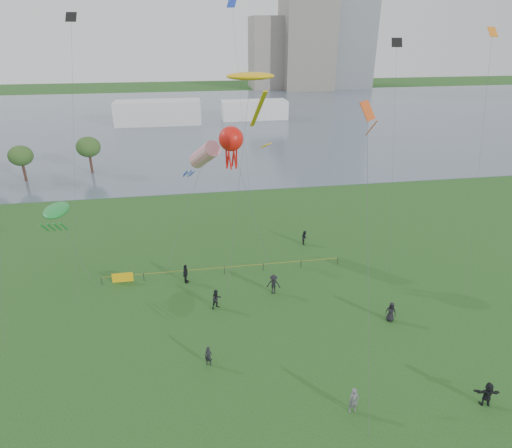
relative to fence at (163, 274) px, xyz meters
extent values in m
plane|color=#163D13|center=(8.40, -15.83, -0.55)|extent=(400.00, 400.00, 0.00)
cube|color=slate|center=(8.40, 84.17, -0.53)|extent=(400.00, 120.00, 0.08)
cube|color=slate|center=(54.40, 146.17, 18.45)|extent=(20.00, 20.00, 38.00)
cube|color=gray|center=(40.40, 152.17, 13.45)|extent=(16.00, 18.00, 28.00)
cube|color=silver|center=(-3.60, 79.17, 2.45)|extent=(22.00, 8.00, 6.00)
cube|color=silver|center=(22.40, 82.17, 1.95)|extent=(18.00, 7.00, 5.00)
cylinder|color=#352018|center=(-23.17, 34.47, 0.78)|extent=(0.44, 0.44, 2.66)
ellipsoid|color=#325521|center=(-23.17, 34.47, 3.77)|extent=(3.79, 3.79, 3.20)
cylinder|color=#352018|center=(-13.29, 37.44, 0.86)|extent=(0.44, 0.44, 2.84)
ellipsoid|color=#325521|center=(-13.29, 37.44, 4.05)|extent=(4.03, 4.03, 3.40)
cylinder|color=black|center=(-5.88, 0.00, -0.13)|extent=(0.07, 0.07, 0.85)
cylinder|color=black|center=(-1.88, 0.00, -0.13)|extent=(0.07, 0.07, 0.85)
cylinder|color=black|center=(2.12, 0.00, -0.13)|extent=(0.07, 0.07, 0.85)
cylinder|color=black|center=(6.12, 0.00, -0.13)|extent=(0.07, 0.07, 0.85)
cylinder|color=black|center=(10.12, 0.00, -0.13)|extent=(0.07, 0.07, 0.85)
cylinder|color=black|center=(14.12, 0.00, -0.13)|extent=(0.07, 0.07, 0.85)
cylinder|color=black|center=(18.12, 0.00, -0.13)|extent=(0.07, 0.07, 0.85)
cylinder|color=gold|center=(6.12, 0.00, 0.19)|extent=(24.00, 0.03, 0.03)
cube|color=#ECAF0C|center=(-3.88, 0.00, 0.00)|extent=(2.00, 0.04, 1.00)
imported|color=#5B5D63|center=(12.65, -18.58, 0.39)|extent=(0.71, 0.49, 1.89)
imported|color=black|center=(4.88, -5.77, 0.38)|extent=(1.12, 1.02, 1.87)
imported|color=black|center=(10.32, -4.29, 0.43)|extent=(1.42, 1.03, 1.97)
imported|color=black|center=(2.24, -1.02, 0.42)|extent=(0.81, 1.24, 1.95)
imported|color=black|center=(19.29, -9.98, 0.34)|extent=(1.04, 0.94, 1.78)
imported|color=black|center=(21.50, -19.45, 0.34)|extent=(1.74, 0.91, 1.80)
imported|color=black|center=(3.72, -12.78, 0.24)|extent=(0.68, 0.58, 1.59)
imported|color=black|center=(15.90, 5.18, 0.28)|extent=(0.74, 0.89, 1.66)
cylinder|color=#3F3F42|center=(7.66, -0.51, 8.83)|extent=(3.50, 7.72, 18.77)
ellipsoid|color=#E5AA0C|center=(9.39, 3.34, 18.21)|extent=(4.54, 2.84, 0.71)
cube|color=#E5AA0C|center=(9.39, -0.86, 15.81)|extent=(0.36, 6.98, 4.09)
cube|color=#E5AA0C|center=(9.39, -4.66, 13.71)|extent=(0.95, 0.95, 0.42)
cylinder|color=#3F3F42|center=(2.55, 4.09, 4.70)|extent=(4.89, 6.34, 10.52)
cylinder|color=red|center=(4.98, 7.24, 9.95)|extent=(3.58, 5.05, 3.75)
cylinder|color=#1A38BA|center=(3.58, 6.04, 8.35)|extent=(0.60, 1.13, 0.88)
cylinder|color=#1A38BA|center=(3.30, 6.42, 8.35)|extent=(0.60, 1.13, 0.88)
cylinder|color=#1A38BA|center=(2.86, 6.28, 8.35)|extent=(0.60, 1.13, 0.88)
cylinder|color=#1A38BA|center=(2.86, 5.80, 8.35)|extent=(0.60, 1.13, 0.88)
cylinder|color=#1A38BA|center=(3.30, 5.66, 8.35)|extent=(0.60, 1.13, 0.88)
cylinder|color=#3F3F42|center=(-7.99, 0.92, 3.11)|extent=(2.50, 1.75, 7.33)
ellipsoid|color=#17832D|center=(-9.22, 1.78, 6.77)|extent=(2.20, 3.96, 0.77)
cylinder|color=#17832D|center=(-10.02, 0.18, 5.77)|extent=(0.16, 1.79, 1.54)
cylinder|color=#17832D|center=(-9.47, 0.18, 5.77)|extent=(0.16, 1.79, 1.54)
cylinder|color=#17832D|center=(-8.92, 0.18, 5.77)|extent=(0.16, 1.79, 1.54)
cylinder|color=#17832D|center=(-8.37, 0.18, 5.77)|extent=(0.16, 1.79, 1.54)
cylinder|color=#3F3F42|center=(9.11, 0.53, 6.00)|extent=(3.39, 5.03, 13.11)
sphere|color=red|center=(7.43, 3.03, 12.55)|extent=(2.39, 2.39, 2.39)
cylinder|color=red|center=(7.93, 3.03, 10.95)|extent=(0.18, 0.54, 2.60)
cylinder|color=red|center=(7.68, 3.46, 10.95)|extent=(0.49, 0.36, 2.61)
cylinder|color=red|center=(7.18, 3.46, 10.95)|extent=(0.49, 0.36, 2.61)
cylinder|color=red|center=(6.93, 3.03, 10.95)|extent=(0.18, 0.54, 2.60)
cylinder|color=red|center=(7.18, 2.59, 10.95)|extent=(0.49, 0.36, 2.61)
cylinder|color=red|center=(7.68, 2.59, 10.95)|extent=(0.49, 0.36, 2.61)
cylinder|color=#3F3F42|center=(14.22, -15.07, 8.25)|extent=(2.55, 11.04, 17.63)
cube|color=#D94813|center=(15.48, -9.56, 17.06)|extent=(1.51, 1.51, 1.23)
cylinder|color=#D94813|center=(15.48, -10.46, 16.06)|extent=(0.08, 1.58, 1.35)
cube|color=black|center=(-5.59, 3.82, 23.06)|extent=(1.04, 1.00, 0.76)
cube|color=black|center=(21.79, 0.18, 21.09)|extent=(0.93, 0.60, 0.76)
cube|color=#1933B2|center=(8.63, 10.71, 24.52)|extent=(1.05, 0.96, 0.76)
cube|color=orange|center=(28.65, -2.73, 21.93)|extent=(0.97, 0.68, 0.76)
camera|label=1|loc=(3.17, -37.55, 22.02)|focal=30.00mm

